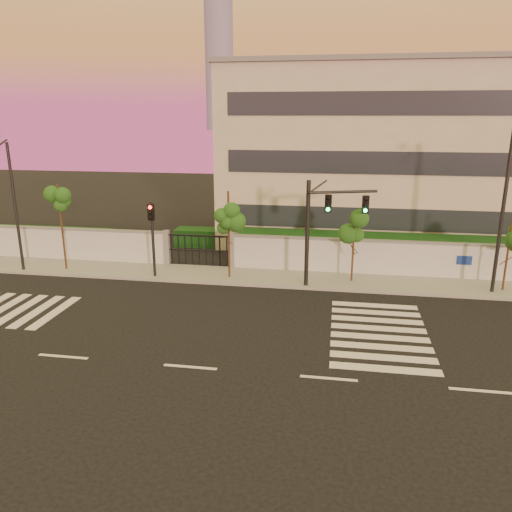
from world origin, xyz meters
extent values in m
plane|color=black|center=(0.00, 0.00, 0.00)|extent=(120.00, 120.00, 0.00)
cube|color=gray|center=(0.00, 10.50, 0.07)|extent=(60.00, 3.00, 0.15)
cube|color=#BBBDC2|center=(14.50, 12.00, 1.00)|extent=(31.00, 0.30, 2.00)
cube|color=slate|center=(-5.00, 12.00, 1.10)|extent=(0.35, 0.35, 2.20)
cube|color=slate|center=(-1.00, 12.00, 1.10)|extent=(0.35, 0.35, 2.20)
cube|color=#103713|center=(9.00, 14.50, 0.90)|extent=(20.00, 2.00, 1.80)
cube|color=#103713|center=(-16.00, 14.50, 0.70)|extent=(12.00, 1.80, 1.40)
cube|color=#103713|center=(-3.00, 17.00, 0.60)|extent=(6.00, 1.50, 1.20)
cube|color=#B8AE9C|center=(9.00, 22.00, 6.00)|extent=(24.00, 12.00, 12.00)
cube|color=#262D38|center=(9.00, 15.98, 2.50)|extent=(22.00, 0.08, 1.40)
cube|color=#262D38|center=(9.00, 15.98, 6.00)|extent=(22.00, 0.08, 1.40)
cube|color=#262D38|center=(9.00, 15.98, 9.50)|extent=(22.00, 0.08, 1.40)
cube|color=slate|center=(9.00, 22.00, 12.10)|extent=(24.40, 12.40, 0.30)
cylinder|color=slate|center=(-65.00, 280.00, 55.00)|extent=(16.00, 16.00, 110.00)
cube|color=silver|center=(-10.40, 4.00, 0.01)|extent=(0.50, 4.00, 0.02)
cube|color=silver|center=(-9.50, 4.00, 0.01)|extent=(0.50, 4.00, 0.02)
cube|color=silver|center=(-8.60, 4.00, 0.01)|extent=(0.50, 4.00, 0.02)
cube|color=silver|center=(-7.70, 4.00, 0.01)|extent=(0.50, 4.00, 0.02)
cube|color=silver|center=(7.00, 1.00, 0.01)|extent=(4.00, 0.50, 0.02)
cube|color=silver|center=(7.00, 1.90, 0.01)|extent=(4.00, 0.50, 0.02)
cube|color=silver|center=(7.00, 2.80, 0.01)|extent=(4.00, 0.50, 0.02)
cube|color=silver|center=(7.00, 3.70, 0.01)|extent=(4.00, 0.50, 0.02)
cube|color=silver|center=(7.00, 4.60, 0.01)|extent=(4.00, 0.50, 0.02)
cube|color=silver|center=(7.00, 5.50, 0.01)|extent=(4.00, 0.50, 0.02)
cube|color=silver|center=(7.00, 6.40, 0.01)|extent=(4.00, 0.50, 0.02)
cube|color=silver|center=(7.00, 7.30, 0.01)|extent=(4.00, 0.50, 0.02)
cube|color=silver|center=(-5.00, 0.00, 0.01)|extent=(2.00, 0.15, 0.01)
cube|color=silver|center=(0.00, 0.00, 0.01)|extent=(2.00, 0.15, 0.01)
cube|color=silver|center=(5.00, 0.00, 0.01)|extent=(2.00, 0.15, 0.01)
cube|color=silver|center=(10.00, 0.00, 0.01)|extent=(2.00, 0.15, 0.01)
cylinder|color=#382314|center=(-10.50, 9.98, 2.56)|extent=(0.11, 0.11, 5.11)
sphere|color=#194B15|center=(-10.50, 9.98, 4.09)|extent=(1.01, 1.01, 1.01)
sphere|color=#194B15|center=(-10.18, 10.17, 3.32)|extent=(0.77, 0.77, 0.77)
sphere|color=#194B15|center=(-10.77, 9.84, 3.58)|extent=(0.73, 0.73, 0.73)
cylinder|color=#382314|center=(-0.74, 10.09, 2.47)|extent=(0.12, 0.12, 4.93)
sphere|color=#194B15|center=(-0.74, 10.09, 3.95)|extent=(1.08, 1.08, 1.08)
sphere|color=#194B15|center=(-0.40, 10.29, 3.21)|extent=(0.82, 0.82, 0.82)
sphere|color=#194B15|center=(-1.03, 9.95, 3.45)|extent=(0.78, 0.78, 0.78)
cylinder|color=#382314|center=(5.96, 10.47, 1.98)|extent=(0.11, 0.11, 3.95)
sphere|color=#194B15|center=(5.96, 10.47, 3.16)|extent=(1.02, 1.02, 1.02)
sphere|color=#194B15|center=(6.29, 10.66, 2.57)|extent=(0.78, 0.78, 0.78)
sphere|color=#194B15|center=(5.69, 10.33, 2.77)|extent=(0.74, 0.74, 0.74)
cylinder|color=#382314|center=(13.64, 10.28, 2.09)|extent=(0.11, 0.11, 4.17)
sphere|color=#194B15|center=(13.64, 10.28, 3.34)|extent=(0.98, 0.98, 0.98)
sphere|color=#194B15|center=(13.37, 10.14, 2.92)|extent=(0.71, 0.71, 0.71)
cylinder|color=black|center=(3.56, 9.39, 2.85)|extent=(0.22, 0.22, 5.70)
cylinder|color=black|center=(5.31, 9.39, 5.15)|extent=(3.36, 1.22, 0.15)
cube|color=black|center=(4.57, 9.34, 4.55)|extent=(0.32, 0.17, 0.83)
sphere|color=#0CF259|center=(4.57, 9.23, 4.29)|extent=(0.18, 0.18, 0.18)
cube|color=black|center=(6.41, 9.34, 4.55)|extent=(0.32, 0.17, 0.83)
sphere|color=#0CF259|center=(6.41, 9.23, 4.29)|extent=(0.18, 0.18, 0.18)
cylinder|color=black|center=(-4.89, 9.54, 2.18)|extent=(0.16, 0.16, 4.37)
cube|color=black|center=(-4.89, 9.49, 3.78)|extent=(0.34, 0.17, 0.87)
sphere|color=red|center=(-4.89, 9.38, 4.06)|extent=(0.19, 0.19, 0.19)
cylinder|color=black|center=(-12.91, 9.47, 3.70)|extent=(0.17, 0.17, 7.41)
cylinder|color=black|center=(13.02, 9.91, 4.16)|extent=(0.19, 0.19, 8.33)
camera|label=1|loc=(5.03, -15.74, 8.87)|focal=35.00mm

